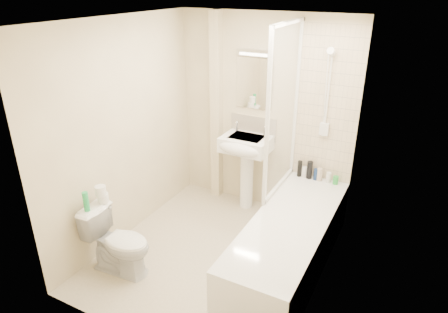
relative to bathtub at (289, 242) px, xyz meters
The scene contains 26 objects.
floor 0.83m from the bathtub, 165.07° to the right, with size 2.50×2.50×0.00m, color beige.
wall_back 1.58m from the bathtub, 125.54° to the left, with size 2.20×0.02×2.40m, color beige.
wall_left 2.07m from the bathtub, behind, with size 0.02×2.50×2.40m, color beige.
wall_right 1.00m from the bathtub, 29.74° to the right, with size 0.02×2.50×2.40m, color beige.
ceiling 2.25m from the bathtub, 165.07° to the right, with size 2.20×2.50×0.02m, color white.
tile_back 1.54m from the bathtub, 90.00° to the left, with size 0.70×0.01×1.75m, color beige.
tile_right 1.19m from the bathtub, ahead, with size 0.01×2.10×1.75m, color beige.
pipe_boxing 1.92m from the bathtub, 144.15° to the left, with size 0.12×0.12×2.40m, color beige.
splashback 1.55m from the bathtub, 130.21° to the left, with size 0.60×0.01×0.30m, color beige.
mirror 1.88m from the bathtub, 130.26° to the left, with size 0.46×0.01×0.60m, color white.
strip_light 2.14m from the bathtub, 130.90° to the left, with size 0.42×0.07×0.07m, color silver.
bathtub is the anchor object (origin of this frame).
shower_screen 1.35m from the bathtub, 120.33° to the left, with size 0.04×0.92×1.80m.
shower_fixture 1.60m from the bathtub, 90.10° to the left, with size 0.10×0.16×0.99m.
pedestal_sink 1.29m from the bathtub, 137.23° to the left, with size 0.58×0.51×1.11m.
bottle_black_a 1.05m from the bathtub, 103.36° to the left, with size 0.05×0.05×0.20m, color black.
bottle_white_a 1.03m from the bathtub, 99.89° to the left, with size 0.06×0.06×0.13m, color white.
bottle_black_b 1.03m from the bathtub, 96.38° to the left, with size 0.06×0.06×0.22m, color black.
bottle_blue 1.02m from the bathtub, 91.61° to the left, with size 0.05×0.05×0.14m, color navy.
bottle_cream 1.02m from the bathtub, 89.10° to the left, with size 0.06×0.06×0.15m, color beige.
bottle_white_b 1.02m from the bathtub, 82.80° to the left, with size 0.06×0.06×0.13m, color white.
bottle_green 1.03m from the bathtub, 77.95° to the left, with size 0.06×0.06×0.10m, color green.
toilet 1.70m from the bathtub, 150.01° to the right, with size 0.69×0.42×0.68m, color white.
toilet_roll_lower 1.91m from the bathtub, 156.07° to the right, with size 0.11×0.11×0.09m, color white.
toilet_roll_upper 1.94m from the bathtub, 155.09° to the right, with size 0.11×0.11×0.10m, color white.
green_bottle 2.03m from the bathtub, 151.08° to the right, with size 0.05×0.05×0.20m, color green.
Camera 1 is at (1.71, -3.04, 2.71)m, focal length 32.00 mm.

